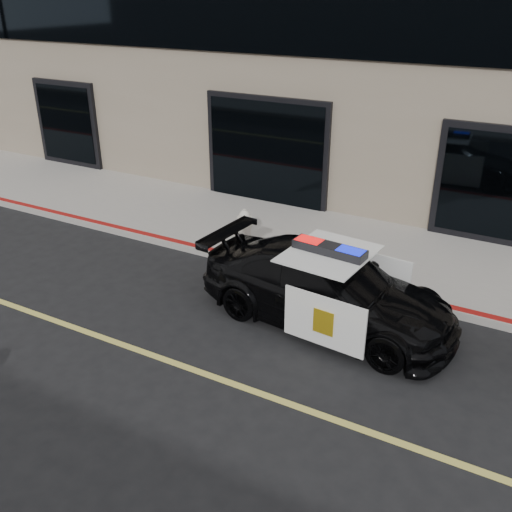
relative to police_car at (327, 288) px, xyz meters
The scene contains 4 objects.
ground 3.55m from the police_car, 139.19° to the right, with size 120.00×120.00×0.00m, color black.
sidewalk_n 4.02m from the police_car, 131.64° to the left, with size 60.00×3.50×0.15m, color gray.
police_car is the anchor object (origin of this frame).
fire_hydrant 3.26m from the police_car, 145.56° to the left, with size 0.38×0.53×0.84m.
Camera 1 is at (5.69, -5.81, 5.37)m, focal length 40.00 mm.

